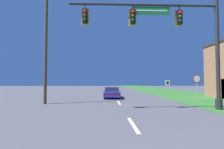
# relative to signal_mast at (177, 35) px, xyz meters

# --- Properties ---
(grass_verge_right) EXTENTS (10.00, 110.00, 0.04)m
(grass_verge_right) POSITION_rel_signal_mast_xyz_m (6.91, 20.20, -5.00)
(grass_verge_right) COLOR #2D6626
(grass_verge_right) RESTS_ON ground
(road_center_line) EXTENTS (0.16, 34.80, 0.01)m
(road_center_line) POSITION_rel_signal_mast_xyz_m (-3.59, 12.20, -5.02)
(road_center_line) COLOR silver
(road_center_line) RESTS_ON ground
(signal_mast) EXTENTS (10.30, 0.47, 7.93)m
(signal_mast) POSITION_rel_signal_mast_xyz_m (0.00, 0.00, 0.00)
(signal_mast) COLOR #232326
(signal_mast) RESTS_ON grass_verge_right
(car_ahead) EXTENTS (1.92, 4.46, 1.19)m
(car_ahead) POSITION_rel_signal_mast_xyz_m (-4.06, 9.15, -4.42)
(car_ahead) COLOR black
(car_ahead) RESTS_ON ground
(stop_sign) EXTENTS (0.76, 0.07, 2.50)m
(stop_sign) POSITION_rel_signal_mast_xyz_m (3.67, 4.37, -3.16)
(stop_sign) COLOR gray
(stop_sign) RESTS_ON grass_verge_right
(route_sign_post) EXTENTS (0.55, 0.06, 2.03)m
(route_sign_post) POSITION_rel_signal_mast_xyz_m (2.91, 9.91, -3.49)
(route_sign_post) COLOR gray
(route_sign_post) RESTS_ON grass_verge_right
(utility_pole_near) EXTENTS (1.80, 0.26, 10.79)m
(utility_pole_near) POSITION_rel_signal_mast_xyz_m (-9.97, 3.68, 0.54)
(utility_pole_near) COLOR #4C3823
(utility_pole_near) RESTS_ON ground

